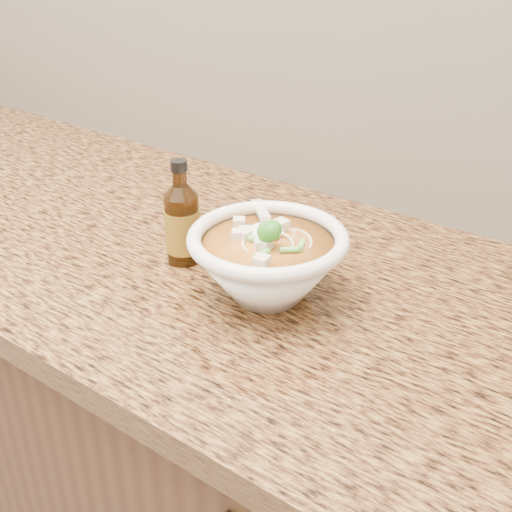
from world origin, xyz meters
The scene contains 4 objects.
cabinet centered at (0.00, 1.68, 0.43)m, with size 4.00×0.65×0.86m, color #351B0F.
counter_slab centered at (0.00, 1.68, 0.88)m, with size 4.00×0.68×0.04m, color olive.
soup_bowl centered at (0.35, 1.62, 0.95)m, with size 0.22×0.22×0.12m.
hot_sauce_bottle centered at (0.19, 1.63, 0.96)m, with size 0.06×0.06×0.16m.
Camera 1 is at (0.80, 0.99, 1.39)m, focal length 45.00 mm.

